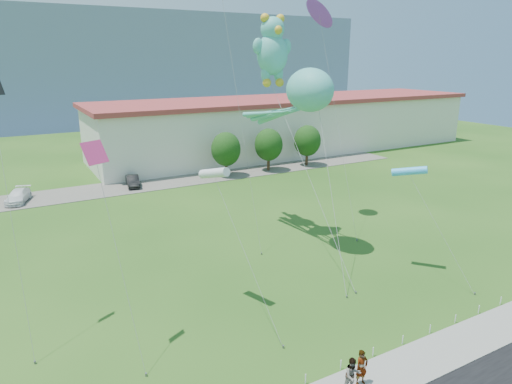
% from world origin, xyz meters
% --- Properties ---
extents(ground, '(160.00, 160.00, 0.00)m').
position_xyz_m(ground, '(0.00, 0.00, 0.00)').
color(ground, '#224C15').
rests_on(ground, ground).
extents(sidewalk, '(80.00, 2.50, 0.10)m').
position_xyz_m(sidewalk, '(0.00, -2.75, 0.05)').
color(sidewalk, gray).
rests_on(sidewalk, ground).
extents(parking_strip, '(70.00, 6.00, 0.06)m').
position_xyz_m(parking_strip, '(0.00, 35.00, 0.03)').
color(parking_strip, '#59544C').
rests_on(parking_strip, ground).
extents(hill_ridge, '(160.00, 50.00, 25.00)m').
position_xyz_m(hill_ridge, '(0.00, 120.00, 12.50)').
color(hill_ridge, slate).
rests_on(hill_ridge, ground).
extents(warehouse, '(61.00, 15.00, 8.20)m').
position_xyz_m(warehouse, '(26.00, 44.00, 4.12)').
color(warehouse, beige).
rests_on(warehouse, ground).
extents(rope_fence, '(26.05, 0.05, 0.50)m').
position_xyz_m(rope_fence, '(0.00, -1.30, 0.25)').
color(rope_fence, white).
rests_on(rope_fence, ground).
extents(tree_near, '(3.60, 3.60, 5.47)m').
position_xyz_m(tree_near, '(10.00, 34.00, 3.39)').
color(tree_near, '#3F2B19').
rests_on(tree_near, ground).
extents(tree_mid, '(3.60, 3.60, 5.47)m').
position_xyz_m(tree_mid, '(16.00, 34.00, 3.39)').
color(tree_mid, '#3F2B19').
rests_on(tree_mid, ground).
extents(tree_far, '(3.60, 3.60, 5.47)m').
position_xyz_m(tree_far, '(22.00, 34.00, 3.39)').
color(tree_far, '#3F2B19').
rests_on(tree_far, ground).
extents(pedestrian_left, '(0.64, 0.45, 1.66)m').
position_xyz_m(pedestrian_left, '(-0.92, -2.58, 0.93)').
color(pedestrian_left, gray).
rests_on(pedestrian_left, sidewalk).
extents(pedestrian_right, '(0.90, 0.76, 1.64)m').
position_xyz_m(pedestrian_right, '(-1.61, -2.77, 0.92)').
color(pedestrian_right, gray).
rests_on(pedestrian_right, sidewalk).
extents(parked_car_white, '(2.98, 4.57, 1.23)m').
position_xyz_m(parked_car_white, '(-12.84, 34.65, 0.68)').
color(parked_car_white, white).
rests_on(parked_car_white, parking_strip).
extents(parked_car_black, '(1.88, 3.90, 1.23)m').
position_xyz_m(parked_car_black, '(-1.24, 34.91, 0.68)').
color(parked_car_black, black).
rests_on(parked_car_black, parking_strip).
extents(octopus_kite, '(3.56, 14.91, 13.36)m').
position_xyz_m(octopus_kite, '(5.60, 12.46, 11.05)').
color(octopus_kite, '#45ABA5').
rests_on(octopus_kite, ground).
extents(teddy_bear_kite, '(3.22, 12.02, 17.04)m').
position_xyz_m(teddy_bear_kite, '(4.82, 14.78, 14.62)').
color(teddy_bear_kite, '#45ABA5').
rests_on(teddy_bear_kite, ground).
extents(small_kite_purple, '(1.80, 7.26, 18.13)m').
position_xyz_m(small_kite_purple, '(10.50, 16.67, 17.02)').
color(small_kite_purple, purple).
rests_on(small_kite_purple, ground).
extents(small_kite_pink, '(1.42, 3.94, 10.34)m').
position_xyz_m(small_kite_pink, '(-9.73, 5.57, 8.89)').
color(small_kite_pink, '#D62F6F').
rests_on(small_kite_pink, ground).
extents(small_kite_cyan, '(1.52, 6.11, 7.35)m').
position_xyz_m(small_kite_cyan, '(9.48, 5.07, 6.87)').
color(small_kite_cyan, '#38B1FF').
rests_on(small_kite_cyan, ground).
extents(small_kite_white, '(1.34, 6.82, 8.39)m').
position_xyz_m(small_kite_white, '(-3.50, 6.97, 7.89)').
color(small_kite_white, silver).
rests_on(small_kite_white, ground).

